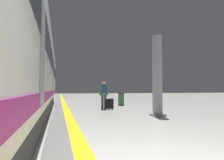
% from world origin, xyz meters
% --- Properties ---
extents(safety_line_strip, '(0.36, 80.00, 0.01)m').
position_xyz_m(safety_line_strip, '(-1.04, 10.00, 0.00)').
color(safety_line_strip, yellow).
rests_on(safety_line_strip, ground).
extents(tactile_edge_band, '(0.72, 80.00, 0.01)m').
position_xyz_m(tactile_edge_band, '(-1.42, 10.00, 0.00)').
color(tactile_edge_band, slate).
rests_on(tactile_edge_band, ground).
extents(high_speed_train, '(2.94, 27.90, 4.97)m').
position_xyz_m(high_speed_train, '(-3.25, 7.05, 2.50)').
color(high_speed_train, '#38383D').
rests_on(high_speed_train, ground).
extents(passenger_near, '(0.54, 0.36, 1.73)m').
position_xyz_m(passenger_near, '(1.13, 10.56, 1.03)').
color(passenger_near, '#383842').
rests_on(passenger_near, ground).
extents(suitcase_near, '(0.43, 0.34, 1.03)m').
position_xyz_m(suitcase_near, '(1.44, 10.37, 0.35)').
color(suitcase_near, black).
rests_on(suitcase_near, ground).
extents(platform_pillar, '(0.56, 0.56, 3.60)m').
position_xyz_m(platform_pillar, '(2.78, 7.01, 1.72)').
color(platform_pillar, gray).
rests_on(platform_pillar, ground).
extents(waste_bin, '(0.46, 0.46, 0.91)m').
position_xyz_m(waste_bin, '(3.00, 13.14, 0.46)').
color(waste_bin, '#2D6638').
rests_on(waste_bin, ground).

